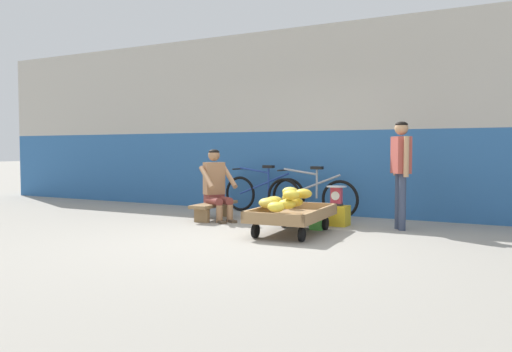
{
  "coord_description": "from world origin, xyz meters",
  "views": [
    {
      "loc": [
        3.08,
        -5.53,
        1.14
      ],
      "look_at": [
        -0.42,
        1.04,
        0.75
      ],
      "focal_mm": 35.87,
      "sensor_mm": 36.0,
      "label": 1
    }
  ],
  "objects_px": {
    "low_bench": "(214,207)",
    "customer_adult": "(401,163)",
    "weighing_scale": "(336,195)",
    "shopping_bag": "(316,221)",
    "bicycle_far_left": "(311,196)",
    "banana_cart": "(292,216)",
    "bicycle_near_left": "(263,193)",
    "vendor_seated": "(216,185)",
    "plastic_crate": "(336,215)"
  },
  "relations": [
    {
      "from": "plastic_crate",
      "to": "bicycle_far_left",
      "type": "distance_m",
      "value": 1.03
    },
    {
      "from": "low_bench",
      "to": "plastic_crate",
      "type": "relative_size",
      "value": 3.09
    },
    {
      "from": "vendor_seated",
      "to": "plastic_crate",
      "type": "height_order",
      "value": "vendor_seated"
    },
    {
      "from": "bicycle_far_left",
      "to": "low_bench",
      "type": "bearing_deg",
      "value": -141.7
    },
    {
      "from": "weighing_scale",
      "to": "bicycle_far_left",
      "type": "xyz_separation_m",
      "value": [
        -0.7,
        0.73,
        -0.1
      ]
    },
    {
      "from": "banana_cart",
      "to": "bicycle_near_left",
      "type": "xyz_separation_m",
      "value": [
        -1.39,
        1.86,
        0.11
      ]
    },
    {
      "from": "plastic_crate",
      "to": "customer_adult",
      "type": "bearing_deg",
      "value": 2.8
    },
    {
      "from": "bicycle_far_left",
      "to": "plastic_crate",
      "type": "bearing_deg",
      "value": -46.06
    },
    {
      "from": "banana_cart",
      "to": "weighing_scale",
      "type": "xyz_separation_m",
      "value": [
        0.28,
        1.0,
        0.21
      ]
    },
    {
      "from": "banana_cart",
      "to": "low_bench",
      "type": "height_order",
      "value": "banana_cart"
    },
    {
      "from": "vendor_seated",
      "to": "plastic_crate",
      "type": "bearing_deg",
      "value": 9.99
    },
    {
      "from": "plastic_crate",
      "to": "weighing_scale",
      "type": "relative_size",
      "value": 1.2
    },
    {
      "from": "vendor_seated",
      "to": "shopping_bag",
      "type": "relative_size",
      "value": 4.75
    },
    {
      "from": "customer_adult",
      "to": "bicycle_near_left",
      "type": "bearing_deg",
      "value": 162.51
    },
    {
      "from": "bicycle_near_left",
      "to": "shopping_bag",
      "type": "bearing_deg",
      "value": -41.8
    },
    {
      "from": "plastic_crate",
      "to": "bicycle_far_left",
      "type": "height_order",
      "value": "bicycle_far_left"
    },
    {
      "from": "weighing_scale",
      "to": "low_bench",
      "type": "bearing_deg",
      "value": -171.76
    },
    {
      "from": "plastic_crate",
      "to": "shopping_bag",
      "type": "distance_m",
      "value": 0.54
    },
    {
      "from": "weighing_scale",
      "to": "banana_cart",
      "type": "bearing_deg",
      "value": -105.55
    },
    {
      "from": "banana_cart",
      "to": "plastic_crate",
      "type": "bearing_deg",
      "value": 74.46
    },
    {
      "from": "customer_adult",
      "to": "low_bench",
      "type": "bearing_deg",
      "value": -173.47
    },
    {
      "from": "vendor_seated",
      "to": "bicycle_near_left",
      "type": "bearing_deg",
      "value": 78.87
    },
    {
      "from": "plastic_crate",
      "to": "weighing_scale",
      "type": "distance_m",
      "value": 0.3
    },
    {
      "from": "low_bench",
      "to": "weighing_scale",
      "type": "distance_m",
      "value": 2.02
    },
    {
      "from": "low_bench",
      "to": "customer_adult",
      "type": "xyz_separation_m",
      "value": [
        2.91,
        0.33,
        0.75
      ]
    },
    {
      "from": "bicycle_far_left",
      "to": "shopping_bag",
      "type": "xyz_separation_m",
      "value": [
        0.59,
        -1.26,
        -0.23
      ]
    },
    {
      "from": "bicycle_far_left",
      "to": "weighing_scale",
      "type": "bearing_deg",
      "value": -46.1
    },
    {
      "from": "plastic_crate",
      "to": "shopping_bag",
      "type": "relative_size",
      "value": 1.5
    },
    {
      "from": "banana_cart",
      "to": "shopping_bag",
      "type": "bearing_deg",
      "value": 70.36
    },
    {
      "from": "vendor_seated",
      "to": "bicycle_near_left",
      "type": "xyz_separation_m",
      "value": [
        0.24,
        1.2,
        -0.21
      ]
    },
    {
      "from": "plastic_crate",
      "to": "customer_adult",
      "type": "relative_size",
      "value": 0.24
    },
    {
      "from": "banana_cart",
      "to": "shopping_bag",
      "type": "distance_m",
      "value": 0.51
    },
    {
      "from": "bicycle_far_left",
      "to": "shopping_bag",
      "type": "bearing_deg",
      "value": -64.89
    },
    {
      "from": "low_bench",
      "to": "weighing_scale",
      "type": "relative_size",
      "value": 3.71
    },
    {
      "from": "vendor_seated",
      "to": "bicycle_far_left",
      "type": "xyz_separation_m",
      "value": [
        1.21,
        1.06,
        -0.21
      ]
    },
    {
      "from": "plastic_crate",
      "to": "vendor_seated",
      "type": "bearing_deg",
      "value": -170.01
    },
    {
      "from": "plastic_crate",
      "to": "shopping_bag",
      "type": "xyz_separation_m",
      "value": [
        -0.11,
        -0.53,
        -0.03
      ]
    },
    {
      "from": "bicycle_near_left",
      "to": "customer_adult",
      "type": "xyz_separation_m",
      "value": [
        2.6,
        -0.82,
        0.6
      ]
    },
    {
      "from": "low_bench",
      "to": "vendor_seated",
      "type": "relative_size",
      "value": 0.98
    },
    {
      "from": "customer_adult",
      "to": "weighing_scale",
      "type": "bearing_deg",
      "value": -177.13
    },
    {
      "from": "bicycle_far_left",
      "to": "customer_adult",
      "type": "height_order",
      "value": "customer_adult"
    },
    {
      "from": "plastic_crate",
      "to": "low_bench",
      "type": "bearing_deg",
      "value": -171.73
    },
    {
      "from": "low_bench",
      "to": "customer_adult",
      "type": "height_order",
      "value": "customer_adult"
    },
    {
      "from": "low_bench",
      "to": "customer_adult",
      "type": "distance_m",
      "value": 3.03
    },
    {
      "from": "vendor_seated",
      "to": "plastic_crate",
      "type": "relative_size",
      "value": 3.17
    },
    {
      "from": "customer_adult",
      "to": "shopping_bag",
      "type": "height_order",
      "value": "customer_adult"
    },
    {
      "from": "banana_cart",
      "to": "customer_adult",
      "type": "height_order",
      "value": "customer_adult"
    },
    {
      "from": "shopping_bag",
      "to": "customer_adult",
      "type": "bearing_deg",
      "value": 28.93
    },
    {
      "from": "plastic_crate",
      "to": "bicycle_near_left",
      "type": "relative_size",
      "value": 0.22
    },
    {
      "from": "bicycle_near_left",
      "to": "customer_adult",
      "type": "relative_size",
      "value": 1.08
    }
  ]
}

